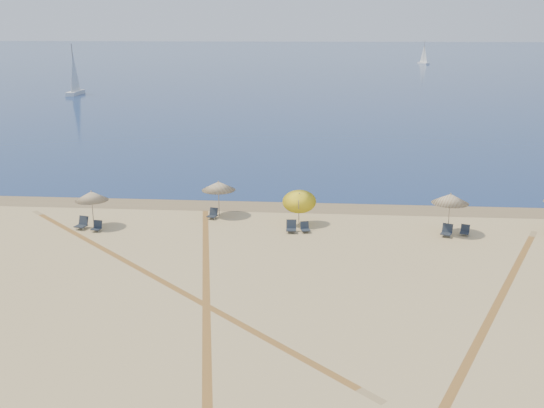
{
  "coord_description": "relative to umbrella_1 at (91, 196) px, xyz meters",
  "views": [
    {
      "loc": [
        3.03,
        -16.64,
        11.86
      ],
      "look_at": [
        0.0,
        20.0,
        1.3
      ],
      "focal_mm": 41.59,
      "sensor_mm": 36.0,
      "label": 1
    }
  ],
  "objects": [
    {
      "name": "chair_2",
      "position": [
        -0.57,
        -0.37,
        -1.62
      ],
      "size": [
        0.78,
        0.86,
        0.74
      ],
      "rotation": [
        0.0,
        0.0,
        -0.27
      ],
      "color": "black",
      "rests_on": "ground"
    },
    {
      "name": "chair_8",
      "position": [
        22.08,
        0.31,
        -1.68
      ],
      "size": [
        0.66,
        0.72,
        0.6
      ],
      "rotation": [
        0.0,
        0.0,
        -0.33
      ],
      "color": "black",
      "rests_on": "ground"
    },
    {
      "name": "umbrella_1",
      "position": [
        0.0,
        0.0,
        0.0
      ],
      "size": [
        1.99,
        1.99,
        2.29
      ],
      "color": "gray",
      "rests_on": "ground"
    },
    {
      "name": "tire_tracks",
      "position": [
        11.4,
        -9.27,
        -1.94
      ],
      "size": [
        53.87,
        44.01,
        0.0
      ],
      "color": "tan",
      "rests_on": "ground"
    },
    {
      "name": "chair_5",
      "position": [
        11.98,
        0.02,
        -1.63
      ],
      "size": [
        0.61,
        0.71,
        0.71
      ],
      "rotation": [
        0.0,
        0.0,
        0.04
      ],
      "color": "black",
      "rests_on": "ground"
    },
    {
      "name": "chair_3",
      "position": [
        0.47,
        -0.74,
        -1.67
      ],
      "size": [
        0.58,
        0.66,
        0.62
      ],
      "rotation": [
        0.0,
        0.0,
        -0.12
      ],
      "color": "black",
      "rests_on": "ground"
    },
    {
      "name": "wet_sand",
      "position": [
        10.72,
        5.39,
        -1.94
      ],
      "size": [
        500.0,
        500.0,
        0.0
      ],
      "primitive_type": "plane",
      "color": "olive",
      "rests_on": "ground"
    },
    {
      "name": "umbrella_3",
      "position": [
        12.37,
        1.35,
        -0.23
      ],
      "size": [
        2.05,
        2.06,
        2.46
      ],
      "color": "gray",
      "rests_on": "ground"
    },
    {
      "name": "chair_4",
      "position": [
        6.89,
        2.31,
        -1.66
      ],
      "size": [
        0.71,
        0.77,
        0.66
      ],
      "rotation": [
        0.0,
        0.0,
        -0.29
      ],
      "color": "black",
      "rests_on": "ground"
    },
    {
      "name": "sailboat_0",
      "position": [
        -29.16,
        71.45,
        0.65
      ],
      "size": [
        1.66,
        5.81,
        8.58
      ],
      "rotation": [
        0.0,
        0.0,
        0.03
      ],
      "color": "white",
      "rests_on": "ocean"
    },
    {
      "name": "chair_6",
      "position": [
        12.78,
        0.1,
        -1.68
      ],
      "size": [
        0.65,
        0.71,
        0.61
      ],
      "rotation": [
        0.0,
        0.0,
        0.28
      ],
      "color": "black",
      "rests_on": "ground"
    },
    {
      "name": "umbrella_2",
      "position": [
        7.19,
        2.97,
        0.01
      ],
      "size": [
        2.15,
        2.16,
        2.3
      ],
      "color": "gray",
      "rests_on": "ground"
    },
    {
      "name": "chair_7",
      "position": [
        20.99,
        0.02,
        -1.63
      ],
      "size": [
        0.8,
        0.86,
        0.71
      ],
      "rotation": [
        0.0,
        0.0,
        -0.39
      ],
      "color": "black",
      "rests_on": "ground"
    },
    {
      "name": "sailboat_1",
      "position": [
        43.49,
        163.19,
        0.15
      ],
      "size": [
        3.12,
        4.69,
        6.92
      ],
      "rotation": [
        0.0,
        0.0,
        0.46
      ],
      "color": "white",
      "rests_on": "ocean"
    },
    {
      "name": "umbrella_4",
      "position": [
        21.14,
        0.51,
        0.18
      ],
      "size": [
        2.14,
        2.14,
        2.47
      ],
      "color": "gray",
      "rests_on": "ground"
    },
    {
      "name": "ocean",
      "position": [
        10.72,
        206.39,
        -1.94
      ],
      "size": [
        500.0,
        500.0,
        0.0
      ],
      "primitive_type": "plane",
      "color": "#0C2151",
      "rests_on": "ground"
    }
  ]
}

